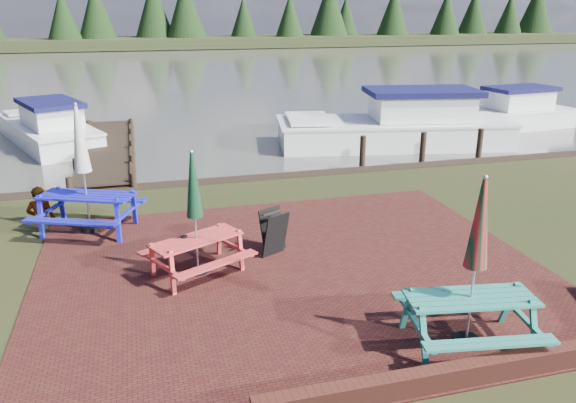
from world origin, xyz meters
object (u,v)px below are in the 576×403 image
at_px(jetty, 107,148).
at_px(boat_jetty, 49,130).
at_px(picnic_table_teal, 472,289).
at_px(chalkboard, 274,232).
at_px(picnic_table_red, 196,233).
at_px(person, 37,187).
at_px(boat_near, 398,128).
at_px(picnic_table_blue, 86,189).
at_px(boat_far, 507,115).

distance_m(jetty, boat_jetty, 3.26).
relative_size(picnic_table_teal, chalkboard, 2.85).
bearing_deg(picnic_table_red, chalkboard, -8.19).
bearing_deg(person, boat_near, -150.36).
bearing_deg(person, chalkboard, 150.81).
bearing_deg(picnic_table_red, picnic_table_blue, 101.05).
height_order(boat_near, boat_far, boat_near).
height_order(picnic_table_teal, jetty, picnic_table_teal).
bearing_deg(chalkboard, picnic_table_blue, 120.99).
distance_m(picnic_table_blue, boat_jetty, 9.94).
height_order(chalkboard, boat_far, boat_far).
xyz_separation_m(picnic_table_teal, boat_jetty, (-7.34, 15.59, -0.51)).
height_order(picnic_table_blue, jetty, picnic_table_blue).
bearing_deg(boat_jetty, boat_near, -37.67).
distance_m(boat_jetty, boat_far, 17.85).
bearing_deg(picnic_table_teal, boat_near, 77.55).
relative_size(picnic_table_teal, jetty, 0.27).
distance_m(picnic_table_teal, person, 9.30).
height_order(boat_near, person, boat_near).
distance_m(chalkboard, person, 5.47).
relative_size(chalkboard, boat_near, 0.10).
height_order(picnic_table_red, boat_near, picnic_table_red).
height_order(boat_jetty, boat_far, boat_far).
height_order(picnic_table_red, chalkboard, picnic_table_red).
bearing_deg(picnic_table_teal, boat_far, 61.86).
relative_size(chalkboard, person, 0.53).
xyz_separation_m(picnic_table_red, jetty, (-1.86, 9.86, -0.67)).
distance_m(boat_jetty, person, 8.95).
distance_m(picnic_table_red, picnic_table_blue, 3.30).
bearing_deg(picnic_table_teal, person, 142.99).
xyz_separation_m(chalkboard, boat_jetty, (-5.45, 11.87, -0.10)).
relative_size(jetty, person, 5.55).
xyz_separation_m(jetty, person, (-1.20, -6.39, 0.70)).
bearing_deg(boat_far, picnic_table_blue, 109.68).
bearing_deg(boat_near, chalkboard, 151.85).
distance_m(picnic_table_blue, chalkboard, 4.14).
distance_m(boat_near, person, 12.46).
bearing_deg(boat_near, picnic_table_teal, 168.74).
xyz_separation_m(boat_near, person, (-11.22, -5.41, 0.36)).
height_order(picnic_table_teal, picnic_table_blue, picnic_table_blue).
bearing_deg(picnic_table_blue, picnic_table_red, -29.44).
relative_size(jetty, boat_jetty, 1.36).
distance_m(jetty, boat_near, 10.07).
bearing_deg(picnic_table_red, boat_far, 11.38).
bearing_deg(chalkboard, boat_near, 24.18).
bearing_deg(boat_far, picnic_table_red, 120.44).
bearing_deg(chalkboard, jetty, 82.34).
bearing_deg(jetty, person, -100.64).
bearing_deg(picnic_table_blue, boat_far, 50.13).
xyz_separation_m(chalkboard, boat_near, (6.64, 8.39, 0.02)).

